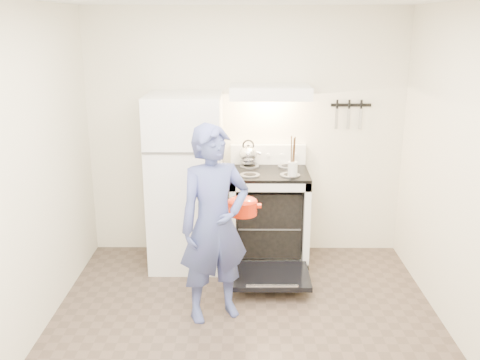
# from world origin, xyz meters

# --- Properties ---
(floor) EXTENTS (3.60, 3.60, 0.00)m
(floor) POSITION_xyz_m (0.00, 0.00, 0.00)
(floor) COLOR brown
(floor) RESTS_ON ground
(back_wall) EXTENTS (3.20, 0.02, 2.50)m
(back_wall) POSITION_xyz_m (0.00, 1.80, 1.25)
(back_wall) COLOR beige
(back_wall) RESTS_ON ground
(refrigerator) EXTENTS (0.70, 0.70, 1.70)m
(refrigerator) POSITION_xyz_m (-0.58, 1.45, 0.85)
(refrigerator) COLOR white
(refrigerator) RESTS_ON floor
(stove_body) EXTENTS (0.76, 0.65, 0.92)m
(stove_body) POSITION_xyz_m (0.23, 1.48, 0.46)
(stove_body) COLOR white
(stove_body) RESTS_ON floor
(cooktop) EXTENTS (0.76, 0.65, 0.03)m
(cooktop) POSITION_xyz_m (0.23, 1.48, 0.94)
(cooktop) COLOR black
(cooktop) RESTS_ON stove_body
(backsplash) EXTENTS (0.76, 0.07, 0.20)m
(backsplash) POSITION_xyz_m (0.23, 1.76, 1.05)
(backsplash) COLOR white
(backsplash) RESTS_ON cooktop
(oven_door) EXTENTS (0.70, 0.54, 0.04)m
(oven_door) POSITION_xyz_m (0.23, 0.88, 0.12)
(oven_door) COLOR black
(oven_door) RESTS_ON floor
(oven_rack) EXTENTS (0.60, 0.52, 0.01)m
(oven_rack) POSITION_xyz_m (0.23, 1.48, 0.44)
(oven_rack) COLOR slate
(oven_rack) RESTS_ON stove_body
(range_hood) EXTENTS (0.76, 0.50, 0.12)m
(range_hood) POSITION_xyz_m (0.23, 1.55, 1.71)
(range_hood) COLOR white
(range_hood) RESTS_ON back_wall
(knife_strip) EXTENTS (0.40, 0.02, 0.03)m
(knife_strip) POSITION_xyz_m (1.05, 1.79, 1.55)
(knife_strip) COLOR black
(knife_strip) RESTS_ON back_wall
(pizza_stone) EXTENTS (0.37, 0.37, 0.02)m
(pizza_stone) POSITION_xyz_m (0.22, 1.46, 0.45)
(pizza_stone) COLOR #826345
(pizza_stone) RESTS_ON oven_rack
(tea_kettle) EXTENTS (0.22, 0.18, 0.26)m
(tea_kettle) POSITION_xyz_m (0.03, 1.68, 1.08)
(tea_kettle) COLOR silver
(tea_kettle) RESTS_ON cooktop
(utensil_jar) EXTENTS (0.09, 0.09, 0.13)m
(utensil_jar) POSITION_xyz_m (0.43, 1.22, 1.05)
(utensil_jar) COLOR silver
(utensil_jar) RESTS_ON cooktop
(person) EXTENTS (0.69, 0.59, 1.61)m
(person) POSITION_xyz_m (-0.25, 0.42, 0.80)
(person) COLOR #3C4F7D
(person) RESTS_ON floor
(dutch_oven) EXTENTS (0.32, 0.25, 0.22)m
(dutch_oven) POSITION_xyz_m (-0.03, 0.74, 0.83)
(dutch_oven) COLOR red
(dutch_oven) RESTS_ON person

